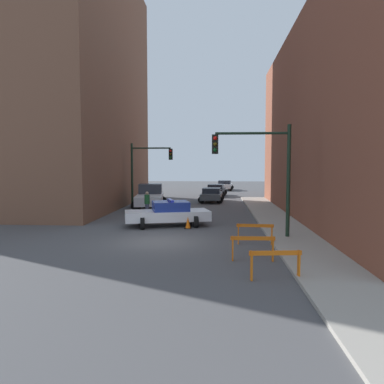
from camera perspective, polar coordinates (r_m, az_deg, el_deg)
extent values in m
plane|color=#4C4C4F|center=(17.14, -5.01, -7.51)|extent=(120.00, 120.00, 0.00)
cube|color=#9E998E|center=(17.30, 15.90, -7.35)|extent=(2.40, 44.00, 0.12)
cube|color=brown|center=(34.54, -21.97, 14.97)|extent=(14.00, 20.00, 20.19)
cylinder|color=black|center=(17.89, 14.48, 1.65)|extent=(0.18, 0.18, 5.20)
cylinder|color=black|center=(17.70, 9.13, 8.83)|extent=(3.40, 0.12, 0.12)
cube|color=black|center=(17.60, 3.54, 7.27)|extent=(0.30, 0.22, 0.90)
sphere|color=red|center=(17.47, 3.54, 8.18)|extent=(0.18, 0.18, 0.18)
sphere|color=#4C3D0C|center=(17.46, 3.54, 7.30)|extent=(0.18, 0.18, 0.18)
sphere|color=#0C4219|center=(17.44, 3.54, 6.41)|extent=(0.18, 0.18, 0.18)
cylinder|color=black|center=(31.08, -9.12, 2.56)|extent=(0.18, 0.18, 5.20)
cylinder|color=black|center=(30.78, -6.25, 6.67)|extent=(3.20, 0.12, 0.12)
cube|color=black|center=(30.52, -3.27, 5.77)|extent=(0.30, 0.22, 0.90)
sphere|color=red|center=(30.38, -3.31, 6.28)|extent=(0.18, 0.18, 0.18)
sphere|color=#4C3D0C|center=(30.37, -3.30, 5.77)|extent=(0.18, 0.18, 0.18)
sphere|color=#0C4219|center=(30.37, -3.30, 5.27)|extent=(0.18, 0.18, 0.18)
cube|color=white|center=(21.19, -3.79, -3.58)|extent=(5.02, 3.01, 0.55)
cube|color=navy|center=(21.15, -3.29, -2.13)|extent=(2.33, 2.09, 0.52)
cylinder|color=black|center=(20.26, -7.58, -4.76)|extent=(0.38, 0.69, 0.66)
cylinder|color=black|center=(21.94, -7.85, -4.07)|extent=(0.38, 0.69, 0.66)
cylinder|color=black|center=(20.63, 0.55, -4.56)|extent=(0.38, 0.69, 0.66)
cylinder|color=black|center=(22.28, -0.34, -3.90)|extent=(0.38, 0.69, 0.66)
cube|color=#2633BF|center=(21.11, -3.29, -1.27)|extent=(0.55, 1.39, 0.12)
cube|color=silver|center=(29.85, -6.45, -1.04)|extent=(2.64, 5.60, 0.70)
cube|color=#2D333D|center=(30.87, -6.34, 0.53)|extent=(2.04, 1.94, 0.80)
cylinder|color=black|center=(31.61, -7.92, -1.40)|extent=(0.83, 0.35, 0.80)
cylinder|color=black|center=(31.51, -4.59, -1.39)|extent=(0.83, 0.35, 0.80)
cylinder|color=black|center=(28.30, -8.51, -2.06)|extent=(0.83, 0.35, 0.80)
cylinder|color=black|center=(28.18, -4.78, -2.06)|extent=(0.83, 0.35, 0.80)
cube|color=#474C51|center=(34.70, 3.00, -0.58)|extent=(2.02, 4.39, 0.52)
cube|color=#232833|center=(34.49, 2.99, 0.22)|extent=(1.67, 1.88, 0.48)
cylinder|color=black|center=(36.12, 1.83, -0.80)|extent=(0.63, 0.25, 0.62)
cylinder|color=black|center=(36.01, 4.46, -0.83)|extent=(0.63, 0.25, 0.62)
cylinder|color=black|center=(33.47, 1.43, -1.20)|extent=(0.63, 0.25, 0.62)
cylinder|color=black|center=(33.35, 4.26, -1.23)|extent=(0.63, 0.25, 0.62)
cube|color=black|center=(41.13, 3.66, 0.17)|extent=(2.21, 4.45, 0.52)
cube|color=#232833|center=(40.92, 3.64, 0.85)|extent=(1.75, 1.95, 0.48)
cylinder|color=black|center=(42.56, 2.73, -0.04)|extent=(0.64, 0.28, 0.62)
cylinder|color=black|center=(42.39, 4.96, -0.06)|extent=(0.64, 0.28, 0.62)
cylinder|color=black|center=(39.92, 2.28, -0.32)|extent=(0.64, 0.28, 0.62)
cylinder|color=black|center=(39.75, 4.65, -0.35)|extent=(0.64, 0.28, 0.62)
cube|color=silver|center=(50.60, 5.01, 0.93)|extent=(2.19, 4.45, 0.52)
cube|color=#232833|center=(50.40, 5.00, 1.49)|extent=(1.74, 1.94, 0.48)
cylinder|color=black|center=(52.01, 4.21, 0.74)|extent=(0.64, 0.28, 0.62)
cylinder|color=black|center=(51.89, 6.03, 0.72)|extent=(0.64, 0.28, 0.62)
cylinder|color=black|center=(49.36, 3.94, 0.55)|extent=(0.64, 0.28, 0.62)
cylinder|color=black|center=(49.23, 5.86, 0.53)|extent=(0.64, 0.28, 0.62)
cylinder|color=#474C66|center=(25.46, -6.85, -2.73)|extent=(0.39, 0.39, 0.82)
cylinder|color=#236633|center=(25.38, -6.86, -1.11)|extent=(0.50, 0.50, 0.62)
sphere|color=tan|center=(25.34, -6.87, -0.17)|extent=(0.31, 0.31, 0.22)
cube|color=orange|center=(11.64, 12.60, -9.06)|extent=(1.59, 0.24, 0.14)
cube|color=orange|center=(11.57, 9.06, -11.03)|extent=(0.07, 0.16, 0.90)
cube|color=orange|center=(11.94, 15.96, -10.66)|extent=(0.07, 0.16, 0.90)
cube|color=orange|center=(13.72, 9.25, -6.98)|extent=(1.60, 0.08, 0.14)
cube|color=orange|center=(13.74, 6.22, -8.55)|extent=(0.05, 0.16, 0.90)
cube|color=orange|center=(13.90, 12.22, -8.48)|extent=(0.05, 0.16, 0.90)
cube|color=orange|center=(16.52, 9.59, -5.07)|extent=(1.60, 0.13, 0.14)
cube|color=orange|center=(16.57, 7.07, -6.35)|extent=(0.06, 0.16, 0.90)
cube|color=orange|center=(16.64, 12.06, -6.37)|extent=(0.06, 0.16, 0.90)
cube|color=black|center=(20.38, -0.62, -5.56)|extent=(0.36, 0.36, 0.04)
cone|color=#F2600C|center=(20.33, -0.62, -4.65)|extent=(0.28, 0.28, 0.62)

